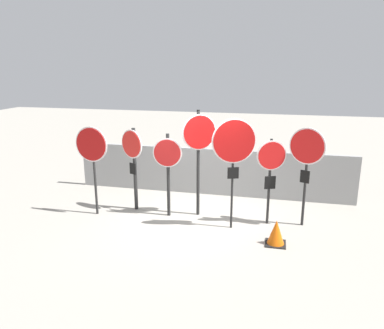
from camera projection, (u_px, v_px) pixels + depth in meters
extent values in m
plane|color=gray|center=(196.00, 219.00, 8.78)|extent=(40.00, 40.00, 0.00)
cube|color=gray|center=(211.00, 172.00, 10.36)|extent=(7.67, 0.12, 1.29)
cylinder|color=black|center=(95.00, 175.00, 8.87)|extent=(0.06, 0.06, 1.97)
cylinder|color=white|center=(91.00, 144.00, 8.63)|extent=(0.83, 0.11, 0.83)
cylinder|color=#AD0F0F|center=(91.00, 144.00, 8.61)|extent=(0.77, 0.10, 0.77)
cylinder|color=black|center=(135.00, 170.00, 9.15)|extent=(0.09, 0.09, 2.06)
cylinder|color=white|center=(132.00, 144.00, 8.93)|extent=(0.63, 0.33, 0.70)
cylinder|color=red|center=(131.00, 144.00, 8.92)|extent=(0.58, 0.31, 0.64)
cube|color=black|center=(133.00, 169.00, 9.09)|extent=(0.20, 0.11, 0.28)
cylinder|color=black|center=(168.00, 176.00, 8.77)|extent=(0.08, 0.08, 2.00)
cylinder|color=white|center=(167.00, 153.00, 8.57)|extent=(0.68, 0.09, 0.68)
cylinder|color=red|center=(167.00, 153.00, 8.55)|extent=(0.62, 0.09, 0.62)
cylinder|color=black|center=(198.00, 164.00, 8.75)|extent=(0.08, 0.08, 2.53)
cylinder|color=white|center=(199.00, 132.00, 8.50)|extent=(0.70, 0.49, 0.83)
cylinder|color=#AD0F0F|center=(200.00, 132.00, 8.48)|extent=(0.65, 0.45, 0.77)
cylinder|color=black|center=(232.00, 175.00, 8.04)|extent=(0.05, 0.05, 2.43)
cylinder|color=white|center=(234.00, 141.00, 7.79)|extent=(0.90, 0.37, 0.96)
cylinder|color=#AD0F0F|center=(234.00, 141.00, 7.78)|extent=(0.84, 0.35, 0.90)
cube|color=black|center=(233.00, 173.00, 7.97)|extent=(0.24, 0.11, 0.25)
cylinder|color=black|center=(269.00, 182.00, 8.32)|extent=(0.06, 0.06, 1.97)
cylinder|color=white|center=(272.00, 155.00, 8.11)|extent=(0.63, 0.26, 0.66)
cylinder|color=red|center=(272.00, 156.00, 8.09)|extent=(0.57, 0.24, 0.60)
cube|color=black|center=(270.00, 183.00, 8.27)|extent=(0.24, 0.11, 0.29)
cylinder|color=black|center=(305.00, 182.00, 8.22)|extent=(0.06, 0.06, 2.05)
cylinder|color=white|center=(307.00, 146.00, 7.97)|extent=(0.74, 0.34, 0.80)
cylinder|color=red|center=(307.00, 146.00, 7.96)|extent=(0.68, 0.32, 0.74)
cube|color=black|center=(305.00, 177.00, 8.15)|extent=(0.20, 0.11, 0.28)
cube|color=black|center=(275.00, 244.00, 7.58)|extent=(0.41, 0.41, 0.02)
cone|color=#E05B0C|center=(276.00, 232.00, 7.51)|extent=(0.34, 0.34, 0.50)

